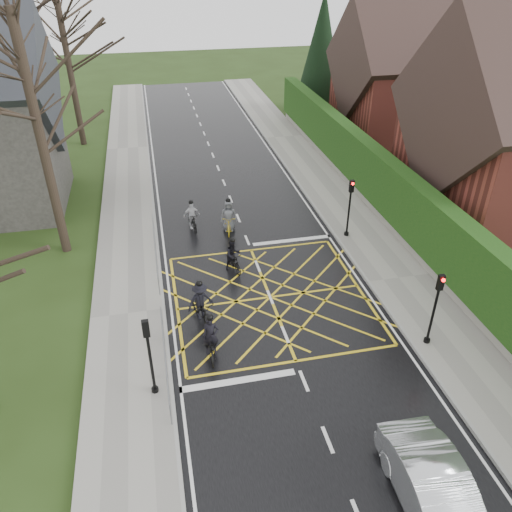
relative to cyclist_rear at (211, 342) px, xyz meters
name	(u,v)px	position (x,y,z in m)	size (l,w,h in m)	color
ground	(270,297)	(2.95, 2.94, -0.58)	(120.00, 120.00, 0.00)	#1F3110
road	(270,297)	(2.95, 2.94, -0.58)	(9.00, 80.00, 0.01)	black
sidewalk_right	(398,279)	(8.95, 2.94, -0.51)	(3.00, 80.00, 0.15)	gray
sidewalk_left	(128,314)	(-3.05, 2.94, -0.51)	(3.00, 80.00, 0.15)	gray
stone_wall	(380,211)	(10.70, 8.94, -0.23)	(0.50, 38.00, 0.70)	slate
hedge	(384,182)	(10.70, 8.94, 1.52)	(0.90, 38.00, 2.80)	#11350E
house_far	(407,81)	(17.70, 20.94, 3.78)	(9.80, 8.80, 10.30)	maroon
conifer	(321,55)	(13.70, 28.94, 4.41)	(4.60, 4.60, 10.00)	black
tree_near	(29,88)	(-6.05, 8.94, 7.33)	(9.24, 9.24, 11.44)	black
tree_mid	(30,39)	(-7.05, 16.94, 8.05)	(10.08, 10.08, 12.48)	black
tree_far	(65,43)	(-6.35, 24.94, 6.61)	(8.40, 8.40, 10.40)	black
railing_south	(165,355)	(-1.70, -0.56, 0.20)	(0.05, 5.04, 1.03)	slate
railing_north	(155,247)	(-1.70, 6.94, 0.20)	(0.05, 6.04, 1.03)	slate
traffic_light_ne	(349,209)	(8.05, 7.14, 1.08)	(0.24, 0.31, 3.21)	black
traffic_light_se	(434,310)	(8.05, -1.26, 1.08)	(0.24, 0.31, 3.21)	black
traffic_light_sw	(150,358)	(-2.15, -1.56, 1.08)	(0.24, 0.31, 3.21)	black
cyclist_rear	(211,342)	(0.00, 0.00, 0.00)	(0.77, 1.89, 1.80)	black
cyclist_back	(233,258)	(1.79, 5.46, 0.04)	(0.85, 1.71, 1.66)	black
cyclist_mid	(201,305)	(-0.12, 2.14, 0.09)	(1.22, 2.00, 1.84)	black
cyclist_front	(192,218)	(0.35, 9.83, 0.02)	(0.93, 1.69, 1.64)	black
cyclist_lead	(229,220)	(2.23, 9.17, 0.07)	(1.00, 2.02, 1.87)	#B39715
car	(438,497)	(4.91, -7.40, 0.18)	(1.62, 4.65, 1.53)	silver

